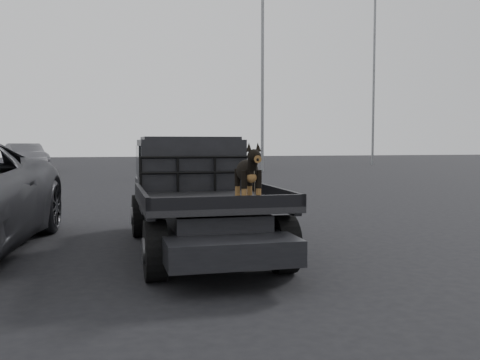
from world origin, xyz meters
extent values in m
plane|color=black|center=(0.00, 0.00, 0.00)|extent=(120.00, 120.00, 0.00)
imported|color=#56555A|center=(-6.07, 27.89, 0.83)|extent=(3.34, 5.34, 1.66)
imported|color=#414145|center=(3.07, 35.32, 0.70)|extent=(3.96, 5.18, 1.40)
cylinder|color=slate|center=(7.57, 23.88, 6.76)|extent=(0.18, 0.18, 13.52)
cylinder|color=slate|center=(18.71, 31.44, 7.55)|extent=(0.18, 0.18, 15.10)
camera|label=1|loc=(-1.27, -6.33, 1.70)|focal=40.00mm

